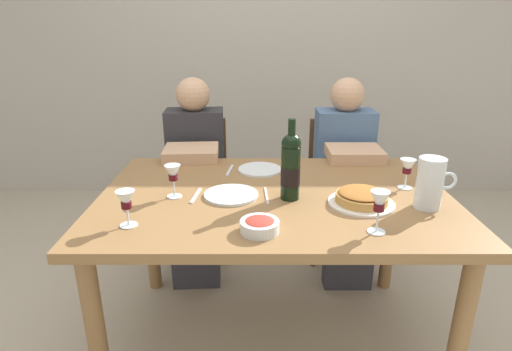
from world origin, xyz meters
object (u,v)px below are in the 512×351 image
object	(u,v)px
wine_glass_right_diner	(174,175)
dinner_plate_right_setting	(232,195)
baked_tart	(362,198)
diner_right	(347,174)
salad_bowl	(260,225)
wine_bottle	(292,167)
chair_left	(200,178)
wine_glass_centre	(408,168)
dinner_plate_left_setting	(261,170)
diner_left	(196,173)
water_pitcher	(431,186)
wine_glass_spare	(127,202)
wine_glass_left_diner	(380,204)
dining_table	(275,213)
chair_right	(338,179)

from	to	relation	value
wine_glass_right_diner	dinner_plate_right_setting	bearing A→B (deg)	1.80
baked_tart	diner_right	bearing A→B (deg)	82.21
dinner_plate_right_setting	salad_bowl	bearing A→B (deg)	-69.86
wine_bottle	chair_left	world-z (taller)	wine_bottle
wine_glass_centre	dinner_plate_left_setting	bearing A→B (deg)	160.28
chair_left	diner_left	size ratio (longest dim) A/B	0.75
chair_left	diner_right	size ratio (longest dim) A/B	0.75
baked_tart	wine_glass_centre	world-z (taller)	wine_glass_centre
wine_glass_centre	dinner_plate_right_setting	size ratio (longest dim) A/B	0.58
dinner_plate_right_setting	water_pitcher	bearing A→B (deg)	-8.26
wine_glass_centre	diner_left	bearing A→B (deg)	149.54
water_pitcher	dinner_plate_right_setting	xyz separation A→B (m)	(-0.79, 0.11, -0.08)
salad_bowl	wine_glass_right_diner	distance (m)	0.48
wine_glass_right_diner	wine_glass_spare	world-z (taller)	wine_glass_right_diner
wine_bottle	chair_left	bearing A→B (deg)	118.34
wine_bottle	water_pitcher	size ratio (longest dim) A/B	1.64
dinner_plate_left_setting	dinner_plate_right_setting	xyz separation A→B (m)	(-0.13, -0.32, 0.00)
wine_glass_left_diner	dinner_plate_right_setting	size ratio (longest dim) A/B	0.67
water_pitcher	wine_glass_centre	distance (m)	0.21
salad_bowl	wine_glass_spare	bearing A→B (deg)	174.26
wine_glass_right_diner	dinner_plate_left_setting	size ratio (longest dim) A/B	0.65
wine_bottle	dining_table	bearing A→B (deg)	140.33
wine_glass_left_diner	wine_glass_spare	distance (m)	0.89
chair_right	diner_right	world-z (taller)	diner_right
wine_glass_spare	baked_tart	bearing A→B (deg)	12.14
salad_bowl	wine_glass_right_diner	size ratio (longest dim) A/B	0.98
dining_table	chair_right	distance (m)	1.01
water_pitcher	diner_left	bearing A→B (deg)	142.14
wine_glass_left_diner	dinner_plate_left_setting	size ratio (longest dim) A/B	0.72
baked_tart	chair_left	world-z (taller)	chair_left
baked_tart	chair_right	distance (m)	1.05
dinner_plate_right_setting	wine_glass_centre	bearing A→B (deg)	6.89
wine_glass_centre	water_pitcher	bearing A→B (deg)	-85.36
wine_bottle	dinner_plate_left_setting	distance (m)	0.39
dining_table	wine_glass_spare	distance (m)	0.65
baked_tart	chair_left	bearing A→B (deg)	128.22
dinner_plate_left_setting	diner_right	world-z (taller)	diner_right
wine_glass_right_diner	chair_right	size ratio (longest dim) A/B	0.16
wine_bottle	chair_right	size ratio (longest dim) A/B	0.39
wine_glass_centre	wine_glass_spare	distance (m)	1.18
wine_glass_spare	chair_left	distance (m)	1.26
chair_left	chair_right	bearing A→B (deg)	175.73
water_pitcher	diner_left	distance (m)	1.34
dining_table	wine_glass_right_diner	xyz separation A→B (m)	(-0.43, -0.03, 0.19)
water_pitcher	diner_left	xyz separation A→B (m)	(-1.04, 0.81, -0.23)
baked_tart	wine_glass_left_diner	world-z (taller)	wine_glass_left_diner
wine_glass_centre	diner_right	xyz separation A→B (m)	(-0.13, 0.59, -0.24)
dinner_plate_right_setting	diner_right	world-z (taller)	diner_right
chair_right	diner_left	bearing A→B (deg)	14.11
dinner_plate_right_setting	diner_left	bearing A→B (deg)	110.18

